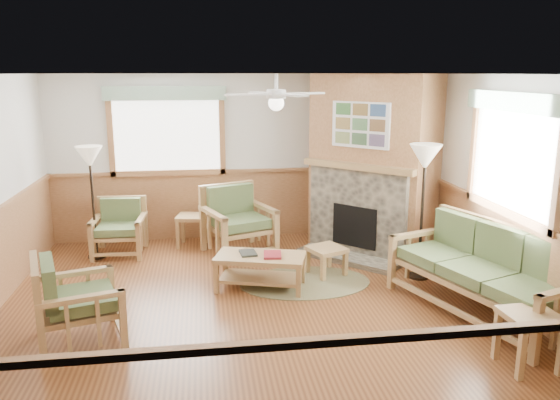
{
  "coord_description": "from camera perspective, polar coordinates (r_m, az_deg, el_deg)",
  "views": [
    {
      "loc": [
        -0.55,
        -5.92,
        2.72
      ],
      "look_at": [
        0.4,
        0.7,
        1.15
      ],
      "focal_mm": 35.0,
      "sensor_mm": 36.0,
      "label": 1
    }
  ],
  "objects": [
    {
      "name": "floor",
      "position": [
        6.54,
        -2.65,
        -11.42
      ],
      "size": [
        6.0,
        6.0,
        0.01
      ],
      "primitive_type": "cube",
      "color": "brown",
      "rests_on": "ground"
    },
    {
      "name": "ceiling",
      "position": [
        5.95,
        -2.94,
        13.0
      ],
      "size": [
        6.0,
        6.0,
        0.01
      ],
      "primitive_type": "cube",
      "color": "white",
      "rests_on": "floor"
    },
    {
      "name": "wall_back",
      "position": [
        9.04,
        -4.59,
        4.46
      ],
      "size": [
        6.0,
        0.02,
        2.7
      ],
      "primitive_type": "cube",
      "color": "silver",
      "rests_on": "floor"
    },
    {
      "name": "wall_front",
      "position": [
        3.27,
        2.28,
        -11.56
      ],
      "size": [
        6.0,
        0.02,
        2.7
      ],
      "primitive_type": "cube",
      "color": "silver",
      "rests_on": "floor"
    },
    {
      "name": "wall_right",
      "position": [
        7.04,
        22.32,
        0.98
      ],
      "size": [
        0.02,
        6.0,
        2.7
      ],
      "primitive_type": "cube",
      "color": "silver",
      "rests_on": "floor"
    },
    {
      "name": "wainscot",
      "position": [
        6.33,
        -2.71,
        -6.85
      ],
      "size": [
        6.0,
        6.0,
        1.1
      ],
      "primitive_type": null,
      "color": "#96653D",
      "rests_on": "floor"
    },
    {
      "name": "fireplace",
      "position": [
        8.5,
        9.8,
        3.74
      ],
      "size": [
        3.11,
        3.11,
        2.7
      ],
      "primitive_type": null,
      "rotation": [
        0.0,
        0.0,
        -0.79
      ],
      "color": "#96653D",
      "rests_on": "floor"
    },
    {
      "name": "window_back",
      "position": [
        8.9,
        -11.95,
        11.71
      ],
      "size": [
        1.9,
        0.16,
        1.5
      ],
      "primitive_type": null,
      "color": "white",
      "rests_on": "wall_back"
    },
    {
      "name": "window_right",
      "position": [
        6.71,
        23.78,
        10.49
      ],
      "size": [
        0.16,
        1.9,
        1.5
      ],
      "primitive_type": null,
      "color": "white",
      "rests_on": "wall_right"
    },
    {
      "name": "ceiling_fan",
      "position": [
        6.28,
        -0.4,
        12.66
      ],
      "size": [
        1.59,
        1.59,
        0.36
      ],
      "primitive_type": null,
      "rotation": [
        0.0,
        0.0,
        0.35
      ],
      "color": "white",
      "rests_on": "ceiling"
    },
    {
      "name": "sofa",
      "position": [
        6.66,
        20.29,
        -7.06
      ],
      "size": [
        2.38,
        1.58,
        1.01
      ],
      "primitive_type": null,
      "rotation": [
        0.0,
        0.0,
        -1.23
      ],
      "color": "#9F7A4A",
      "rests_on": "floor"
    },
    {
      "name": "armchair_back_left",
      "position": [
        8.64,
        -16.48,
        -2.8
      ],
      "size": [
        0.79,
        0.79,
        0.84
      ],
      "primitive_type": null,
      "rotation": [
        0.0,
        0.0,
        -0.06
      ],
      "color": "#9F7A4A",
      "rests_on": "floor"
    },
    {
      "name": "armchair_back_right",
      "position": [
        8.32,
        -4.34,
        -2.2
      ],
      "size": [
        1.19,
        1.19,
        1.03
      ],
      "primitive_type": null,
      "rotation": [
        0.0,
        0.0,
        0.37
      ],
      "color": "#9F7A4A",
      "rests_on": "floor"
    },
    {
      "name": "armchair_left",
      "position": [
        6.02,
        -20.32,
        -9.73
      ],
      "size": [
        1.02,
        1.02,
        0.92
      ],
      "primitive_type": null,
      "rotation": [
        0.0,
        0.0,
        1.87
      ],
      "color": "#9F7A4A",
      "rests_on": "floor"
    },
    {
      "name": "coffee_table",
      "position": [
        7.06,
        -2.06,
        -7.5
      ],
      "size": [
        1.23,
        0.86,
        0.45
      ],
      "primitive_type": null,
      "rotation": [
        0.0,
        0.0,
        -0.29
      ],
      "color": "#9F7A4A",
      "rests_on": "floor"
    },
    {
      "name": "end_table_chairs",
      "position": [
        8.83,
        -9.15,
        -3.18
      ],
      "size": [
        0.53,
        0.52,
        0.51
      ],
      "primitive_type": null,
      "rotation": [
        0.0,
        0.0,
        -0.19
      ],
      "color": "#9F7A4A",
      "rests_on": "floor"
    },
    {
      "name": "end_table_sofa",
      "position": [
        5.77,
        24.54,
        -13.19
      ],
      "size": [
        0.51,
        0.49,
        0.54
      ],
      "primitive_type": null,
      "rotation": [
        0.0,
        0.0,
        0.05
      ],
      "color": "#9F7A4A",
      "rests_on": "floor"
    },
    {
      "name": "footstool",
      "position": [
        7.56,
        4.85,
        -6.35
      ],
      "size": [
        0.59,
        0.59,
        0.39
      ],
      "primitive_type": null,
      "rotation": [
        0.0,
        0.0,
        0.41
      ],
      "color": "#9F7A4A",
      "rests_on": "floor"
    },
    {
      "name": "braided_rug",
      "position": [
        7.31,
        2.62,
        -8.59
      ],
      "size": [
        2.15,
        2.15,
        0.01
      ],
      "primitive_type": "cylinder",
      "rotation": [
        0.0,
        0.0,
        0.28
      ],
      "color": "brown",
      "rests_on": "floor"
    },
    {
      "name": "floor_lamp_left",
      "position": [
        8.5,
        -18.95,
        -0.25
      ],
      "size": [
        0.4,
        0.4,
        1.69
      ],
      "primitive_type": null,
      "rotation": [
        0.0,
        0.0,
        0.03
      ],
      "color": "black",
      "rests_on": "floor"
    },
    {
      "name": "floor_lamp_right",
      "position": [
        7.46,
        14.62,
        -1.24
      ],
      "size": [
        0.53,
        0.53,
        1.83
      ],
      "primitive_type": null,
      "rotation": [
        0.0,
        0.0,
        0.33
      ],
      "color": "black",
      "rests_on": "floor"
    },
    {
      "name": "book_red",
      "position": [
        6.94,
        -0.79,
        -5.63
      ],
      "size": [
        0.25,
        0.32,
        0.03
      ],
      "primitive_type": "cube",
      "rotation": [
        0.0,
        0.0,
        -0.11
      ],
      "color": "maroon",
      "rests_on": "coffee_table"
    },
    {
      "name": "book_dark",
      "position": [
        7.03,
        -3.35,
        -5.45
      ],
      "size": [
        0.23,
        0.29,
        0.03
      ],
      "primitive_type": "cube",
      "rotation": [
        0.0,
        0.0,
        0.1
      ],
      "color": "black",
      "rests_on": "coffee_table"
    }
  ]
}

